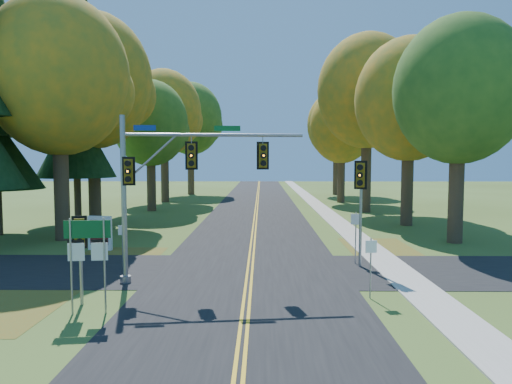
{
  "coord_description": "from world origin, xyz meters",
  "views": [
    {
      "loc": [
        0.5,
        -17.12,
        4.75
      ],
      "look_at": [
        0.23,
        4.29,
        3.2
      ],
      "focal_mm": 32.0,
      "sensor_mm": 36.0,
      "label": 1
    }
  ],
  "objects_px": {
    "traffic_mast": "(170,176)",
    "info_kiosk": "(100,233)",
    "east_signal_pole": "(361,187)",
    "route_sign_cluster": "(88,247)"
  },
  "relations": [
    {
      "from": "traffic_mast",
      "to": "info_kiosk",
      "type": "bearing_deg",
      "value": 122.59
    },
    {
      "from": "info_kiosk",
      "to": "east_signal_pole",
      "type": "bearing_deg",
      "value": -7.04
    },
    {
      "from": "east_signal_pole",
      "to": "info_kiosk",
      "type": "relative_size",
      "value": 2.61
    },
    {
      "from": "route_sign_cluster",
      "to": "east_signal_pole",
      "type": "bearing_deg",
      "value": 25.71
    },
    {
      "from": "east_signal_pole",
      "to": "route_sign_cluster",
      "type": "distance_m",
      "value": 11.41
    },
    {
      "from": "traffic_mast",
      "to": "east_signal_pole",
      "type": "distance_m",
      "value": 8.15
    },
    {
      "from": "route_sign_cluster",
      "to": "info_kiosk",
      "type": "height_order",
      "value": "route_sign_cluster"
    },
    {
      "from": "traffic_mast",
      "to": "route_sign_cluster",
      "type": "relative_size",
      "value": 2.37
    },
    {
      "from": "info_kiosk",
      "to": "traffic_mast",
      "type": "bearing_deg",
      "value": -41.77
    },
    {
      "from": "traffic_mast",
      "to": "info_kiosk",
      "type": "height_order",
      "value": "traffic_mast"
    }
  ]
}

